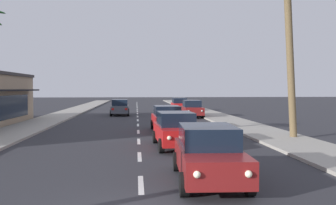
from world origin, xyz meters
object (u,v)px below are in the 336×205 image
Objects in this scene: sedan_lead_at_stop_bar at (208,153)px; sedan_parked_nearest_kerb at (179,105)px; sedan_fifth_in_queue at (167,118)px; sedan_third_in_queue at (176,129)px; sedan_parked_mid_kerb at (192,109)px; palm_right_second at (288,25)px; sedan_oncoming_far at (120,107)px.

sedan_lead_at_stop_bar is 1.01× the size of sedan_parked_nearest_kerb.
sedan_lead_at_stop_bar is 12.49m from sedan_fifth_in_queue.
sedan_lead_at_stop_bar is 6.25m from sedan_third_in_queue.
sedan_parked_nearest_kerb is at bearing 84.40° from sedan_lead_at_stop_bar.
sedan_parked_mid_kerb is (3.58, 17.33, 0.00)m from sedan_third_in_queue.
sedan_parked_mid_kerb is at bearing 78.33° from sedan_third_in_queue.
palm_right_second reaches higher than sedan_parked_mid_kerb.
sedan_fifth_in_queue and sedan_oncoming_far have the same top height.
sedan_parked_nearest_kerb and sedan_parked_mid_kerb have the same top height.
sedan_third_in_queue is at bearing 92.50° from sedan_lead_at_stop_bar.
sedan_third_in_queue is 0.50× the size of palm_right_second.
sedan_parked_mid_kerb is at bearing 72.74° from sedan_fifth_in_queue.
sedan_oncoming_far is 7.90m from sedan_parked_mid_kerb.
sedan_oncoming_far is at bearing 104.64° from sedan_fifth_in_queue.
sedan_lead_at_stop_bar and sedan_third_in_queue have the same top height.
sedan_fifth_in_queue is at bearing -99.41° from sedan_parked_nearest_kerb.
sedan_third_in_queue is 20.91m from sedan_oncoming_far.
sedan_fifth_in_queue is 20.38m from sedan_parked_nearest_kerb.
sedan_third_in_queue is 1.01× the size of sedan_parked_nearest_kerb.
sedan_parked_nearest_kerb is 0.49× the size of palm_right_second.
sedan_parked_mid_kerb is at bearing 82.02° from sedan_lead_at_stop_bar.
sedan_lead_at_stop_bar is at bearing -89.37° from sedan_fifth_in_queue.
palm_right_second is at bearing -61.47° from sedan_oncoming_far.
palm_right_second is at bearing -33.48° from sedan_fifth_in_queue.
sedan_third_in_queue is at bearing -162.27° from palm_right_second.
sedan_fifth_in_queue is at bearing -75.36° from sedan_oncoming_far.
palm_right_second is (2.99, -24.29, 5.46)m from sedan_parked_nearest_kerb.
sedan_lead_at_stop_bar is 11.71m from palm_right_second.
sedan_oncoming_far is 1.01× the size of sedan_parked_nearest_kerb.
palm_right_second is at bearing 17.73° from sedan_third_in_queue.
sedan_fifth_in_queue and sedan_parked_mid_kerb have the same top height.
sedan_fifth_in_queue is at bearing 88.75° from sedan_third_in_queue.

